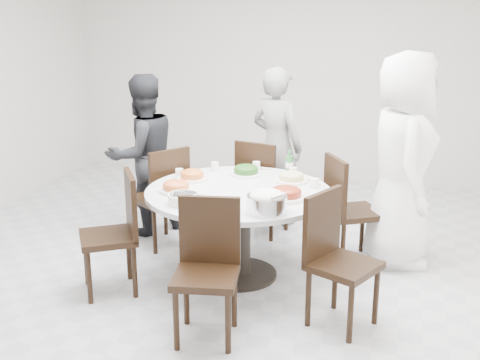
% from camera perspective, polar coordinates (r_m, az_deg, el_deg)
% --- Properties ---
extents(floor, '(6.00, 6.00, 0.01)m').
position_cam_1_polar(floor, '(5.21, -0.12, -8.48)').
color(floor, '#BBBBC0').
rests_on(floor, ground).
extents(wall_back, '(6.00, 0.01, 2.80)m').
position_cam_1_polar(wall_back, '(7.71, 5.76, 10.36)').
color(wall_back, beige).
rests_on(wall_back, ground).
extents(wall_front, '(6.00, 0.01, 2.80)m').
position_cam_1_polar(wall_front, '(2.14, -21.58, -6.28)').
color(wall_front, beige).
rests_on(wall_front, ground).
extents(dining_table, '(1.50, 1.50, 0.75)m').
position_cam_1_polar(dining_table, '(4.96, -0.15, -5.10)').
color(dining_table, silver).
rests_on(dining_table, floor).
extents(chair_ne, '(0.57, 0.57, 0.95)m').
position_cam_1_polar(chair_ne, '(5.31, 10.79, -2.78)').
color(chair_ne, black).
rests_on(chair_ne, floor).
extents(chair_n, '(0.51, 0.51, 0.95)m').
position_cam_1_polar(chair_n, '(5.87, 2.28, -0.64)').
color(chair_n, black).
rests_on(chair_n, floor).
extents(chair_nw, '(0.58, 0.58, 0.95)m').
position_cam_1_polar(chair_nw, '(5.64, -7.66, -1.50)').
color(chair_nw, black).
rests_on(chair_nw, floor).
extents(chair_sw, '(0.58, 0.58, 0.95)m').
position_cam_1_polar(chair_sw, '(4.77, -12.43, -5.07)').
color(chair_sw, black).
rests_on(chair_sw, floor).
extents(chair_s, '(0.48, 0.48, 0.95)m').
position_cam_1_polar(chair_s, '(4.02, -3.28, -8.85)').
color(chair_s, black).
rests_on(chair_s, floor).
extents(chair_se, '(0.56, 0.56, 0.95)m').
position_cam_1_polar(chair_se, '(4.24, 9.84, -7.72)').
color(chair_se, black).
rests_on(chair_se, floor).
extents(diner_right, '(0.72, 0.98, 1.83)m').
position_cam_1_polar(diner_right, '(5.26, 15.15, 1.78)').
color(diner_right, white).
rests_on(diner_right, floor).
extents(diner_middle, '(0.69, 0.59, 1.61)m').
position_cam_1_polar(diner_middle, '(6.12, 3.49, 3.21)').
color(diner_middle, black).
rests_on(diner_middle, floor).
extents(diner_left, '(0.93, 0.96, 1.56)m').
position_cam_1_polar(diner_left, '(5.91, -9.21, 2.36)').
color(diner_left, black).
rests_on(diner_left, floor).
extents(dish_greens, '(0.28, 0.28, 0.07)m').
position_cam_1_polar(dish_greens, '(5.24, 0.58, 0.81)').
color(dish_greens, white).
rests_on(dish_greens, dining_table).
extents(dish_pale, '(0.27, 0.27, 0.07)m').
position_cam_1_polar(dish_pale, '(5.05, 4.90, 0.16)').
color(dish_pale, white).
rests_on(dish_pale, dining_table).
extents(dish_orange, '(0.25, 0.25, 0.07)m').
position_cam_1_polar(dish_orange, '(5.11, -4.57, 0.35)').
color(dish_orange, white).
rests_on(dish_orange, dining_table).
extents(dish_redbrown, '(0.30, 0.30, 0.08)m').
position_cam_1_polar(dish_redbrown, '(4.62, 4.38, -1.34)').
color(dish_redbrown, white).
rests_on(dish_redbrown, dining_table).
extents(dish_tofu, '(0.27, 0.27, 0.07)m').
position_cam_1_polar(dish_tofu, '(4.80, -6.08, -0.74)').
color(dish_tofu, white).
rests_on(dish_tofu, dining_table).
extents(rice_bowl, '(0.29, 0.29, 0.13)m').
position_cam_1_polar(rice_bowl, '(4.30, 2.55, -2.28)').
color(rice_bowl, silver).
rests_on(rice_bowl, dining_table).
extents(soup_bowl, '(0.24, 0.24, 0.07)m').
position_cam_1_polar(soup_bowl, '(4.51, -5.33, -1.79)').
color(soup_bowl, white).
rests_on(soup_bowl, dining_table).
extents(beverage_bottle, '(0.06, 0.06, 0.23)m').
position_cam_1_polar(beverage_bottle, '(5.23, 4.71, 1.61)').
color(beverage_bottle, '#2A6931').
rests_on(beverage_bottle, dining_table).
extents(tea_cups, '(0.07, 0.07, 0.08)m').
position_cam_1_polar(tea_cups, '(5.43, 1.73, 1.41)').
color(tea_cups, white).
rests_on(tea_cups, dining_table).
extents(chopsticks, '(0.24, 0.04, 0.01)m').
position_cam_1_polar(chopsticks, '(5.46, 2.10, 1.11)').
color(chopsticks, tan).
rests_on(chopsticks, dining_table).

